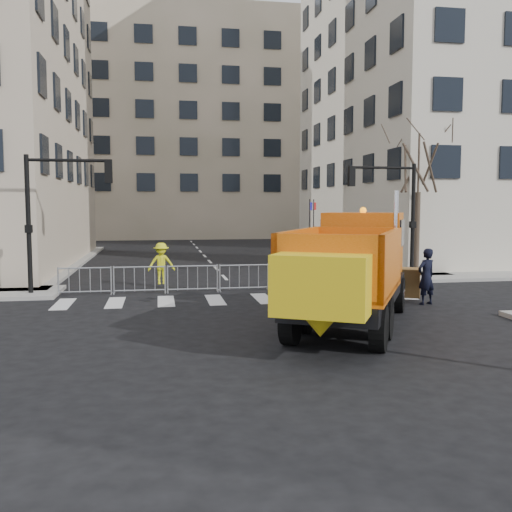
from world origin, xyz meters
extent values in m
plane|color=black|center=(0.00, 0.00, 0.00)|extent=(120.00, 120.00, 0.00)
cube|color=gray|center=(0.00, 8.50, 0.07)|extent=(64.00, 5.00, 0.15)
cube|color=beige|center=(20.00, 22.00, 16.00)|extent=(22.00, 22.00, 32.00)
cube|color=#9C9377|center=(0.00, 52.00, 12.00)|extent=(30.00, 18.00, 24.00)
cylinder|color=black|center=(-8.00, 7.50, 2.70)|extent=(0.18, 0.18, 5.40)
cylinder|color=black|center=(8.50, 9.50, 2.70)|extent=(0.18, 0.18, 5.40)
cube|color=black|center=(2.34, 0.23, 0.98)|extent=(5.64, 7.68, 0.47)
cylinder|color=black|center=(2.67, 3.11, 0.57)|extent=(0.86, 1.17, 1.14)
cylinder|color=black|center=(4.57, 2.08, 0.57)|extent=(0.86, 1.17, 1.14)
cylinder|color=black|center=(0.74, -0.43, 0.57)|extent=(0.86, 1.17, 1.14)
cylinder|color=black|center=(2.65, -1.47, 0.57)|extent=(0.86, 1.17, 1.14)
cylinder|color=black|center=(0.10, -1.61, 0.57)|extent=(0.86, 1.17, 1.14)
cylinder|color=black|center=(2.01, -2.65, 0.57)|extent=(0.86, 1.17, 1.14)
cube|color=#C7560B|center=(3.92, 3.14, 1.71)|extent=(2.70, 2.49, 1.03)
cube|color=#C7560B|center=(3.27, 1.96, 2.33)|extent=(2.88, 2.59, 1.86)
cylinder|color=silver|center=(3.86, 0.76, 2.69)|extent=(0.14, 0.14, 2.48)
cube|color=#C7560B|center=(1.65, -1.04, 2.07)|extent=(4.44, 5.23, 1.71)
cube|color=yellow|center=(0.31, -3.49, 1.76)|extent=(2.31, 1.90, 1.34)
cube|color=brown|center=(4.76, 4.69, 0.67)|extent=(3.19, 2.10, 1.16)
imported|color=black|center=(6.14, 3.29, 0.99)|extent=(0.84, 0.69, 1.99)
imported|color=black|center=(4.45, 5.96, 0.95)|extent=(1.09, 0.95, 1.90)
imported|color=black|center=(3.91, 5.17, 1.00)|extent=(1.17, 1.19, 2.01)
imported|color=yellow|center=(-3.03, 9.10, 1.03)|extent=(1.19, 0.75, 1.76)
cube|color=maroon|center=(3.19, 6.79, 0.70)|extent=(0.57, 0.54, 1.10)
camera|label=1|loc=(-3.14, -15.31, 3.48)|focal=40.00mm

